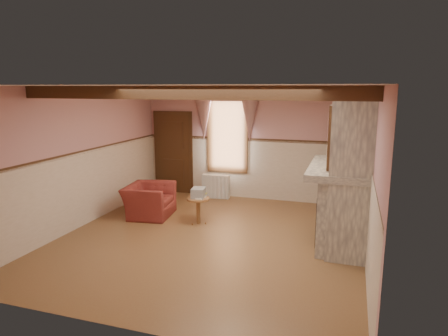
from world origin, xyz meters
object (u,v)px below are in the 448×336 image
(side_table, at_px, (198,211))
(bowl, at_px, (340,165))
(armchair, at_px, (149,200))
(mantel_clock, at_px, (342,153))
(oil_lamp, at_px, (342,154))
(radiator, at_px, (216,186))

(side_table, distance_m, bowl, 3.03)
(armchair, relative_size, mantel_clock, 4.45)
(mantel_clock, distance_m, oil_lamp, 0.30)
(bowl, bearing_deg, armchair, 173.68)
(oil_lamp, bearing_deg, mantel_clock, 90.00)
(armchair, xyz_separation_m, oil_lamp, (3.99, 0.17, 1.21))
(side_table, xyz_separation_m, mantel_clock, (2.77, 0.62, 1.25))
(side_table, height_order, oil_lamp, oil_lamp)
(mantel_clock, relative_size, oil_lamp, 0.86)
(radiator, bearing_deg, side_table, -85.18)
(armchair, bearing_deg, side_table, -104.76)
(side_table, xyz_separation_m, radiator, (-0.30, 1.98, 0.02))
(bowl, xyz_separation_m, oil_lamp, (0.00, 0.61, 0.10))
(side_table, relative_size, bowl, 1.66)
(bowl, bearing_deg, radiator, 143.54)
(side_table, bearing_deg, bowl, -5.92)
(radiator, height_order, oil_lamp, oil_lamp)
(armchair, height_order, bowl, bowl)
(side_table, distance_m, radiator, 2.00)
(armchair, height_order, oil_lamp, oil_lamp)
(radiator, distance_m, mantel_clock, 3.57)
(side_table, bearing_deg, oil_lamp, 6.75)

